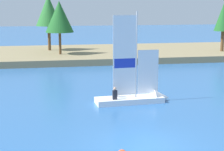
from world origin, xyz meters
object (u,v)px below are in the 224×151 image
(shoreline_tree_centre, at_px, (59,17))
(shoreline_tree_midright, at_px, (224,17))
(sailboat, at_px, (142,95))

(shoreline_tree_centre, relative_size, shoreline_tree_midright, 1.02)
(shoreline_tree_centre, distance_m, sailboat, 21.03)
(shoreline_tree_centre, bearing_deg, shoreline_tree_midright, -1.88)
(shoreline_tree_centre, xyz_separation_m, sailboat, (4.51, -20.03, -4.58))
(shoreline_tree_centre, distance_m, shoreline_tree_midright, 19.86)
(sailboat, bearing_deg, shoreline_tree_midright, 47.71)
(shoreline_tree_midright, height_order, sailboat, shoreline_tree_midright)
(shoreline_tree_midright, bearing_deg, shoreline_tree_centre, 178.12)
(sailboat, bearing_deg, shoreline_tree_centre, 98.77)
(shoreline_tree_midright, xyz_separation_m, sailboat, (-15.34, -19.37, -4.46))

